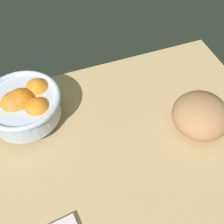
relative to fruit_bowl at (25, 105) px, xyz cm
name	(u,v)px	position (x,y,z in cm)	size (l,w,h in cm)	color
ground_plane	(135,143)	(26.00, -17.16, -8.32)	(80.69, 64.54, 3.00)	tan
fruit_bowl	(25,105)	(0.00, 0.00, 0.00)	(21.34, 21.34, 11.84)	silver
bread_loaf	(201,115)	(44.66, -18.54, -2.05)	(16.07, 15.68, 9.53)	#B27A4F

